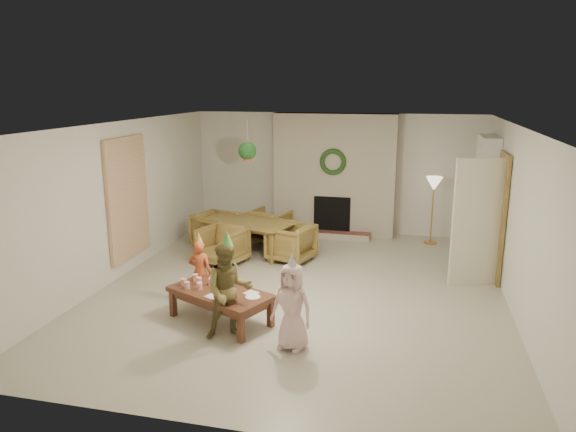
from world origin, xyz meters
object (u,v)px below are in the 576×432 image
(dining_table, at_px, (247,237))
(child_plaid, at_px, (229,291))
(child_pink, at_px, (292,307))
(dining_chair_far, at_px, (269,226))
(dining_chair_left, at_px, (215,230))
(coffee_table_top, at_px, (220,293))
(dining_chair_right, at_px, (291,243))
(dining_chair_near, at_px, (223,245))
(child_red, at_px, (200,272))

(dining_table, xyz_separation_m, child_plaid, (0.83, -3.35, 0.31))
(child_plaid, xyz_separation_m, child_pink, (0.81, -0.10, -0.09))
(dining_table, height_order, dining_chair_far, dining_chair_far)
(dining_table, height_order, dining_chair_left, dining_chair_left)
(coffee_table_top, height_order, child_plaid, child_plaid)
(child_plaid, bearing_deg, dining_chair_right, 64.99)
(dining_chair_near, bearing_deg, child_plaid, -50.80)
(dining_chair_right, bearing_deg, dining_table, -90.00)
(dining_chair_left, bearing_deg, child_red, -146.15)
(dining_chair_far, xyz_separation_m, coffee_table_top, (0.33, -3.66, 0.06))
(dining_chair_far, distance_m, dining_chair_right, 1.21)
(dining_chair_far, relative_size, child_pink, 0.69)
(dining_chair_far, distance_m, coffee_table_top, 3.67)
(dining_chair_far, xyz_separation_m, child_red, (-0.17, -3.13, 0.13))
(dining_chair_near, relative_size, dining_chair_far, 1.00)
(dining_table, distance_m, dining_chair_far, 0.75)
(dining_table, xyz_separation_m, coffee_table_top, (0.56, -2.94, 0.09))
(child_red, bearing_deg, dining_chair_near, -81.59)
(dining_chair_far, xyz_separation_m, child_pink, (1.41, -4.17, 0.19))
(dining_chair_near, xyz_separation_m, dining_chair_right, (1.12, 0.44, 0.00))
(dining_chair_right, height_order, child_plaid, child_plaid)
(dining_chair_right, distance_m, coffee_table_top, 2.68)
(dining_chair_left, bearing_deg, child_pink, -129.89)
(dining_chair_far, xyz_separation_m, child_plaid, (0.60, -4.07, 0.28))
(dining_chair_far, distance_m, child_red, 3.14)
(dining_chair_near, relative_size, dining_chair_right, 1.00)
(dining_chair_left, bearing_deg, dining_table, -90.00)
(dining_chair_far, relative_size, coffee_table_top, 0.53)
(child_pink, bearing_deg, dining_chair_right, 117.59)
(dining_chair_left, xyz_separation_m, child_pink, (2.36, -3.68, 0.19))
(dining_chair_near, height_order, child_pink, child_pink)
(dining_chair_right, xyz_separation_m, child_plaid, (-0.07, -3.07, 0.28))
(dining_chair_far, relative_size, dining_chair_right, 1.00)
(dining_chair_near, relative_size, child_red, 0.79)
(dining_chair_left, distance_m, coffee_table_top, 3.41)
(dining_table, relative_size, child_red, 1.85)
(dining_chair_left, bearing_deg, dining_chair_right, -90.00)
(dining_chair_right, relative_size, child_red, 0.79)
(child_plaid, bearing_deg, dining_table, 80.19)
(child_pink, bearing_deg, child_plaid, -172.67)
(child_red, bearing_deg, dining_chair_left, -74.70)
(dining_table, relative_size, coffee_table_top, 1.24)
(child_red, relative_size, child_pink, 0.88)
(dining_chair_far, bearing_deg, coffee_table_top, 112.59)
(dining_chair_far, xyz_separation_m, dining_chair_left, (-0.94, -0.49, 0.00))
(dining_chair_right, distance_m, child_pink, 3.26)
(dining_chair_left, relative_size, dining_chair_right, 1.00)
(dining_table, xyz_separation_m, dining_chair_right, (0.90, -0.28, 0.03))
(dining_table, xyz_separation_m, child_red, (0.06, -2.41, 0.16))
(dining_chair_near, bearing_deg, dining_chair_left, 135.00)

